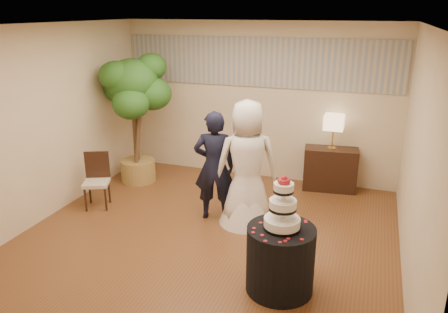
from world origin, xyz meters
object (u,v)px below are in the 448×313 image
at_px(table_lamp, 333,132).
at_px(cake_table, 280,259).
at_px(groom, 214,166).
at_px(bride, 247,164).
at_px(wedding_cake, 283,203).
at_px(console, 330,169).
at_px(side_chair, 96,181).
at_px(ficus_tree, 135,119).

bearing_deg(table_lamp, cake_table, -93.69).
xyz_separation_m(groom, bride, (0.49, 0.01, 0.09)).
xyz_separation_m(wedding_cake, table_lamp, (0.20, 3.10, -0.03)).
bearing_deg(wedding_cake, groom, 132.30).
relative_size(bride, table_lamp, 3.14).
relative_size(cake_table, table_lamp, 1.30).
xyz_separation_m(groom, table_lamp, (1.50, 1.67, 0.21)).
height_order(console, side_chair, side_chair).
bearing_deg(groom, ficus_tree, -41.85).
distance_m(wedding_cake, side_chair, 3.43).
xyz_separation_m(wedding_cake, side_chair, (-3.17, 1.16, -0.63)).
relative_size(bride, cake_table, 2.41).
relative_size(table_lamp, ficus_tree, 0.25).
relative_size(bride, wedding_cake, 3.01).
height_order(groom, console, groom).
bearing_deg(ficus_tree, cake_table, -37.02).
bearing_deg(side_chair, ficus_tree, 64.66).
relative_size(bride, console, 2.05).
relative_size(bride, side_chair, 2.11).
bearing_deg(side_chair, wedding_cake, -43.31).
bearing_deg(groom, console, -146.91).
bearing_deg(console, groom, -138.76).
distance_m(table_lamp, ficus_tree, 3.41).
xyz_separation_m(cake_table, table_lamp, (0.20, 3.10, 0.65)).
bearing_deg(cake_table, groom, 132.30).
relative_size(groom, console, 1.84).
height_order(ficus_tree, side_chair, ficus_tree).
relative_size(groom, table_lamp, 2.82).
relative_size(groom, cake_table, 2.16).
bearing_deg(ficus_tree, console, 12.57).
xyz_separation_m(console, table_lamp, (0.00, 0.00, 0.66)).
xyz_separation_m(bride, wedding_cake, (0.81, -1.44, 0.15)).
height_order(wedding_cake, side_chair, wedding_cake).
bearing_deg(ficus_tree, table_lamp, 12.57).
bearing_deg(side_chair, groom, -15.04).
distance_m(groom, ficus_tree, 2.07).
distance_m(cake_table, table_lamp, 3.17).
distance_m(bride, console, 2.02).
height_order(wedding_cake, ficus_tree, ficus_tree).
bearing_deg(ficus_tree, groom, -26.93).
bearing_deg(bride, ficus_tree, -46.27).
bearing_deg(groom, side_chair, -6.81).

